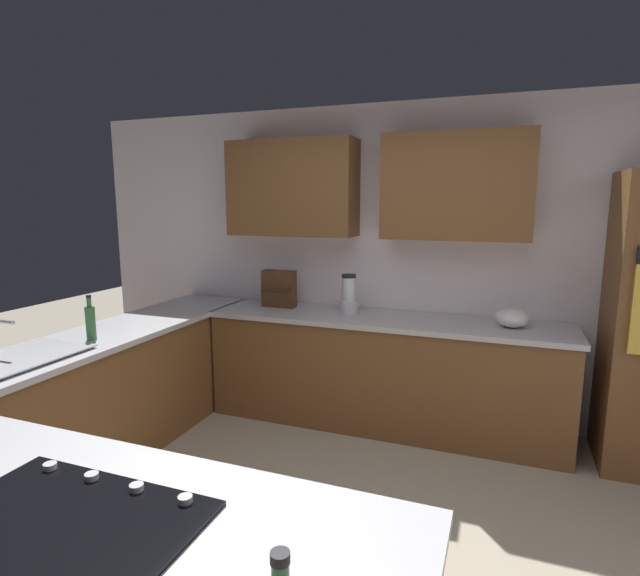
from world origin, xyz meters
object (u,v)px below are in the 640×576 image
Objects in this scene: spice_rack at (279,289)px; dish_soap_bottle at (91,322)px; sink_unit at (20,357)px; mixing_bowl at (512,318)px; cooktop at (55,529)px; blender at (349,297)px.

dish_soap_bottle is at bearing 62.67° from spice_rack.
mixing_bowl is at bearing -145.79° from sink_unit.
spice_rack reaches higher than dish_soap_bottle.
dish_soap_bottle reaches higher than sink_unit.
dish_soap_bottle is (0.72, 1.39, -0.04)m from spice_rack.
sink_unit is 0.92× the size of cooktop.
blender is at bearing 175.40° from spice_rack.
sink_unit reaches higher than mixing_bowl.
blender is at bearing -128.12° from sink_unit.
mixing_bowl is at bearing 178.42° from spice_rack.
cooktop is 3.14m from mixing_bowl.
cooktop is 2.11m from dish_soap_bottle.
dish_soap_bottle is (2.62, 1.34, 0.06)m from mixing_bowl.
sink_unit is 3.24m from mixing_bowl.
sink_unit is 1.83m from cooktop.
sink_unit is 2.14× the size of blender.
cooktop is 2.52× the size of dish_soap_bottle.
cooktop is 2.32× the size of blender.
cooktop is (-1.48, 1.08, -0.01)m from sink_unit.
blender is 1.08× the size of dish_soap_bottle.
sink_unit is 2.32m from blender.
spice_rack is at bearing -4.60° from blender.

